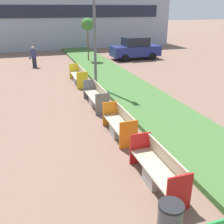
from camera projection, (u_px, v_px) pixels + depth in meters
name	position (u px, v px, depth m)	size (l,w,h in m)	color
planter_grass_strip	(154.00, 108.00, 11.49)	(2.80, 120.00, 0.18)	#426B33
building_backdrop	(75.00, 14.00, 30.15)	(20.60, 6.89, 6.99)	#939EAD
bench_red_frame	(158.00, 171.00, 6.62)	(0.65, 2.11, 0.94)	#ADA8A0
bench_orange_frame	(120.00, 126.00, 9.16)	(0.65, 1.92, 0.94)	#ADA8A0
bench_grey_frame	(96.00, 98.00, 11.96)	(0.65, 2.36, 0.94)	#ADA8A0
bench_yellow_frame	(79.00, 77.00, 15.57)	(0.65, 2.46, 0.94)	#ADA8A0
litter_bin	(169.00, 223.00, 4.93)	(0.49, 0.49, 0.88)	#4C4F51
street_lamp_post	(94.00, 12.00, 12.91)	(0.24, 0.44, 7.25)	#56595B
sapling_tree_far	(87.00, 25.00, 20.46)	(0.97, 0.97, 3.48)	brown
pedestrian_walking	(34.00, 57.00, 19.52)	(0.53, 0.24, 1.56)	#232633
parked_car_distant	(135.00, 48.00, 22.64)	(4.22, 2.00, 1.86)	navy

